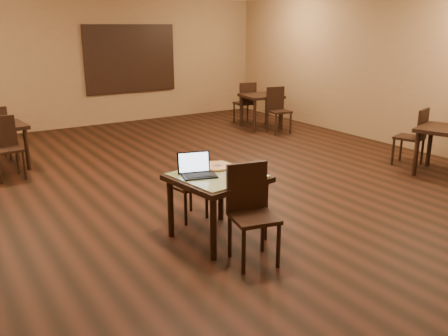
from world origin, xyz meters
TOP-DOWN VIEW (x-y plane):
  - ground at (0.00, 0.00)m, footprint 10.00×10.00m
  - wall_back at (0.00, 5.00)m, footprint 8.00×0.02m
  - wall_right at (4.00, 0.00)m, footprint 0.02×10.00m
  - mural at (0.50, 4.96)m, footprint 2.34×0.05m
  - tiled_table at (-1.37, -2.08)m, footprint 1.05×1.05m
  - chair_main_near at (-1.35, -2.70)m, footprint 0.53×0.53m
  - chair_main_far at (-1.36, -1.46)m, footprint 0.44×0.44m
  - laptop at (-1.57, -1.97)m, footprint 0.42×0.38m
  - plate at (-1.15, -2.26)m, footprint 0.24×0.24m
  - pizza_slice at (-1.15, -2.26)m, footprint 0.24×0.24m
  - pizza_pan at (-1.25, -1.84)m, footprint 0.35×0.35m
  - pizza_whole at (-1.25, -1.84)m, footprint 0.38×0.38m
  - spatula at (-1.23, -1.86)m, footprint 0.13×0.23m
  - napkin_roll at (-0.97, -2.22)m, footprint 0.13×0.17m
  - other_table_a at (2.72, 2.53)m, footprint 0.96×0.96m
  - other_table_a_chair_near at (2.73, 1.94)m, footprint 0.51×0.51m
  - other_table_a_chair_far at (2.70, 3.13)m, footprint 0.51×0.51m
  - other_table_b_chair_near at (-3.01, 1.64)m, footprint 0.47×0.47m
  - other_table_c at (3.00, -2.03)m, footprint 1.04×1.04m
  - other_table_c_chair_far at (3.03, -1.44)m, footprint 0.55×0.55m

SIDE VIEW (x-z plane):
  - ground at x=0.00m, z-range 0.00..0.00m
  - chair_main_far at x=-1.36m, z-range 0.06..0.95m
  - other_table_b_chair_near at x=-3.01m, z-range 0.06..1.05m
  - other_table_c_chair_far at x=3.03m, z-range 0.06..1.07m
  - chair_main_near at x=-1.35m, z-range 0.07..1.08m
  - other_table_a_chair_near at x=2.73m, z-range 0.07..1.09m
  - other_table_a_chair_far at x=2.70m, z-range 0.07..1.09m
  - other_table_c at x=3.00m, z-range 0.26..1.04m
  - other_table_a at x=2.72m, z-range 0.26..1.05m
  - tiled_table at x=-1.37m, z-range 0.28..1.04m
  - pizza_pan at x=-1.25m, z-range 0.76..0.77m
  - plate at x=-1.15m, z-range 0.76..0.78m
  - pizza_whole at x=-1.25m, z-range 0.77..0.80m
  - napkin_roll at x=-0.97m, z-range 0.76..0.80m
  - pizza_slice at x=-1.15m, z-range 0.78..0.79m
  - spatula at x=-1.23m, z-range 0.79..0.79m
  - laptop at x=-1.57m, z-range 0.70..0.95m
  - wall_back at x=0.00m, z-range 0.00..3.00m
  - wall_right at x=4.00m, z-range 0.00..3.00m
  - mural at x=0.50m, z-range 0.73..2.37m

